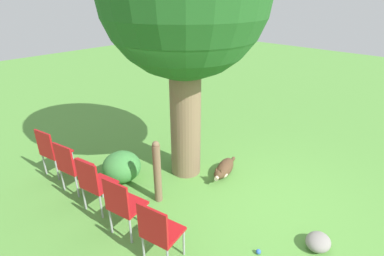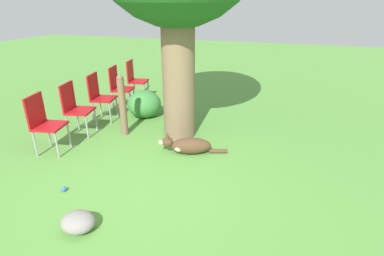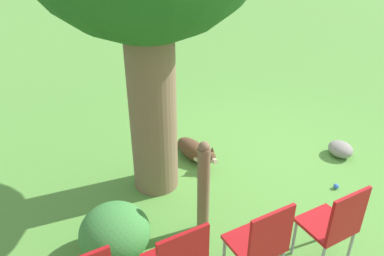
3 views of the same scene
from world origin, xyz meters
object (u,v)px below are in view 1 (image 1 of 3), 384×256
at_px(red_chair_1, 123,203).
at_px(fence_post, 157,172).
at_px(red_chair_0, 159,230).
at_px(tennis_ball, 258,252).
at_px(dog, 224,169).
at_px(red_chair_4, 52,150).
at_px(red_chair_3, 71,164).
at_px(red_chair_2, 94,182).

bearing_deg(red_chair_1, fence_post, 4.59).
relative_size(red_chair_0, red_chair_1, 1.00).
distance_m(fence_post, red_chair_1, 0.86).
xyz_separation_m(fence_post, tennis_ball, (0.16, -1.84, -0.53)).
bearing_deg(dog, red_chair_1, -21.89).
height_order(dog, red_chair_4, red_chair_4).
distance_m(dog, red_chair_3, 2.73).
relative_size(fence_post, red_chair_2, 1.17).
bearing_deg(red_chair_1, red_chair_4, 78.70).
bearing_deg(tennis_ball, red_chair_0, 139.12).
xyz_separation_m(red_chair_1, red_chair_3, (0.00, 1.50, 0.00)).
distance_m(red_chair_1, red_chair_4, 2.24).
relative_size(red_chair_0, red_chair_4, 1.00).
bearing_deg(dog, tennis_ball, 32.63).
xyz_separation_m(fence_post, red_chair_1, (-0.83, -0.24, -0.02)).
bearing_deg(tennis_ball, red_chair_4, 104.38).
bearing_deg(red_chair_1, red_chair_2, 78.70).
bearing_deg(red_chair_3, fence_post, -67.85).
distance_m(fence_post, red_chair_3, 1.51).
height_order(dog, fence_post, fence_post).
height_order(dog, red_chair_2, red_chair_2).
xyz_separation_m(dog, red_chair_1, (-2.17, 0.11, 0.41)).
xyz_separation_m(dog, red_chair_4, (-2.17, 2.36, 0.41)).
relative_size(red_chair_2, red_chair_3, 1.00).
relative_size(dog, red_chair_1, 1.11).
bearing_deg(red_chair_4, red_chair_1, -101.30).
height_order(red_chair_0, red_chair_2, same).
distance_m(red_chair_1, red_chair_2, 0.75).
bearing_deg(red_chair_3, red_chair_2, -101.30).
relative_size(red_chair_2, tennis_ball, 13.97).
height_order(dog, red_chair_3, red_chair_3).
bearing_deg(red_chair_4, red_chair_3, -101.30).
height_order(fence_post, red_chair_3, fence_post).
relative_size(dog, fence_post, 0.95).
xyz_separation_m(dog, fence_post, (-1.34, 0.35, 0.43)).
relative_size(dog, red_chair_3, 1.11).
bearing_deg(red_chair_0, red_chair_2, 78.70).
relative_size(red_chair_1, red_chair_4, 1.00).
distance_m(red_chair_3, tennis_ball, 3.29).
relative_size(red_chair_0, tennis_ball, 13.97).
xyz_separation_m(red_chair_1, red_chair_2, (0.00, 0.75, 0.00)).
bearing_deg(tennis_ball, red_chair_3, 107.67).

